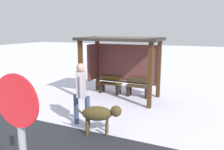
{
  "coord_description": "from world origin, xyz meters",
  "views": [
    {
      "loc": [
        3.13,
        -7.88,
        2.7
      ],
      "look_at": [
        -0.08,
        -0.62,
        1.04
      ],
      "focal_mm": 35.19,
      "sensor_mm": 36.0,
      "label": 1
    }
  ],
  "objects_px": {
    "bus_shelter": "(120,52)",
    "dog": "(100,114)",
    "bench_left_inside": "(110,86)",
    "person_walking": "(81,89)",
    "bench_center_inside": "(138,89)"
  },
  "relations": [
    {
      "from": "bench_left_inside",
      "to": "person_walking",
      "type": "distance_m",
      "value": 3.38
    },
    {
      "from": "bus_shelter",
      "to": "person_walking",
      "type": "relative_size",
      "value": 1.75
    },
    {
      "from": "bus_shelter",
      "to": "person_walking",
      "type": "height_order",
      "value": "bus_shelter"
    },
    {
      "from": "bus_shelter",
      "to": "bench_center_inside",
      "type": "distance_m",
      "value": 1.66
    },
    {
      "from": "bench_left_inside",
      "to": "bench_center_inside",
      "type": "height_order",
      "value": "bench_center_inside"
    },
    {
      "from": "person_walking",
      "to": "bus_shelter",
      "type": "bearing_deg",
      "value": 91.01
    },
    {
      "from": "person_walking",
      "to": "dog",
      "type": "relative_size",
      "value": 1.57
    },
    {
      "from": "dog",
      "to": "bus_shelter",
      "type": "bearing_deg",
      "value": 103.46
    },
    {
      "from": "bench_left_inside",
      "to": "dog",
      "type": "distance_m",
      "value": 3.79
    },
    {
      "from": "bench_center_inside",
      "to": "bus_shelter",
      "type": "bearing_deg",
      "value": -163.31
    },
    {
      "from": "bus_shelter",
      "to": "person_walking",
      "type": "bearing_deg",
      "value": -88.99
    },
    {
      "from": "bus_shelter",
      "to": "dog",
      "type": "relative_size",
      "value": 2.76
    },
    {
      "from": "bus_shelter",
      "to": "person_walking",
      "type": "xyz_separation_m",
      "value": [
        0.05,
        -3.02,
        -0.74
      ]
    },
    {
      "from": "bench_left_inside",
      "to": "bench_center_inside",
      "type": "distance_m",
      "value": 1.25
    },
    {
      "from": "bench_center_inside",
      "to": "person_walking",
      "type": "bearing_deg",
      "value": -101.78
    }
  ]
}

